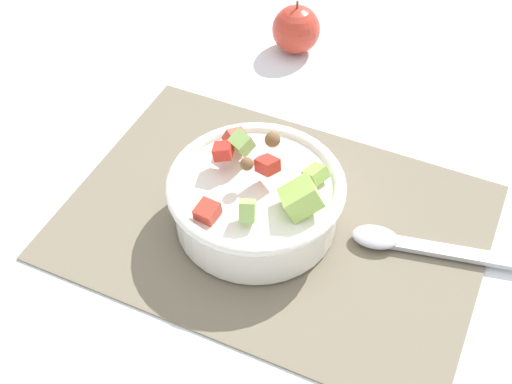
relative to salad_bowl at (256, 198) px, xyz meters
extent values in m
plane|color=silver|center=(-0.02, -0.01, -0.05)|extent=(2.40, 2.40, 0.00)
cube|color=#756B56|center=(-0.02, -0.01, -0.04)|extent=(0.51, 0.36, 0.01)
cylinder|color=white|center=(0.00, 0.00, -0.01)|extent=(0.20, 0.20, 0.06)
torus|color=white|center=(0.00, 0.00, 0.02)|extent=(0.21, 0.21, 0.02)
cube|color=#9EC656|center=(-0.06, -0.04, 0.03)|extent=(0.03, 0.03, 0.03)
cube|color=#93C160|center=(-0.01, 0.05, 0.04)|extent=(0.03, 0.03, 0.03)
cube|color=red|center=(-0.01, -0.01, 0.05)|extent=(0.03, 0.03, 0.02)
cube|color=#BC3828|center=(0.03, 0.07, 0.03)|extent=(0.03, 0.03, 0.02)
sphere|color=brown|center=(0.01, 0.00, 0.05)|extent=(0.02, 0.02, 0.02)
cube|color=red|center=(0.05, -0.01, 0.05)|extent=(0.03, 0.03, 0.02)
cube|color=#BC3828|center=(0.05, -0.04, 0.04)|extent=(0.03, 0.03, 0.03)
sphere|color=brown|center=(0.01, -0.06, 0.04)|extent=(0.03, 0.03, 0.03)
cube|color=#9EC656|center=(-0.06, 0.01, 0.04)|extent=(0.06, 0.06, 0.05)
cube|color=#93C160|center=(0.03, -0.03, 0.05)|extent=(0.03, 0.04, 0.04)
ellipsoid|color=#B7B7BC|center=(-0.14, -0.03, -0.03)|extent=(0.06, 0.05, 0.01)
cube|color=#B7B7BC|center=(-0.25, -0.05, -0.04)|extent=(0.19, 0.06, 0.01)
sphere|color=#BC3828|center=(0.10, -0.36, -0.01)|extent=(0.08, 0.08, 0.08)
cylinder|color=brown|center=(0.10, -0.36, 0.04)|extent=(0.00, 0.00, 0.01)
camera|label=1|loc=(-0.23, 0.51, 0.61)|focal=48.56mm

